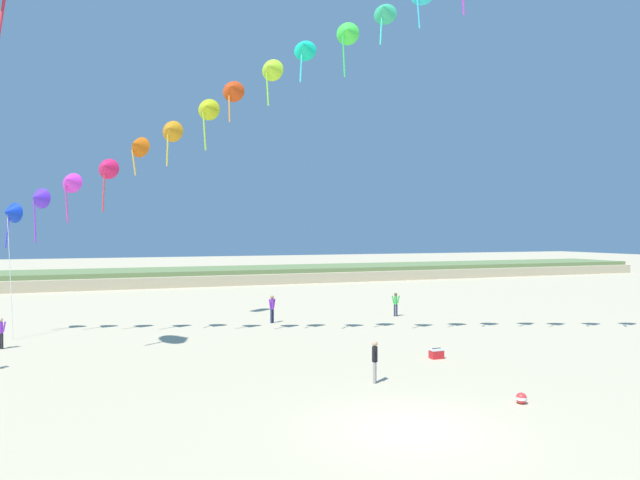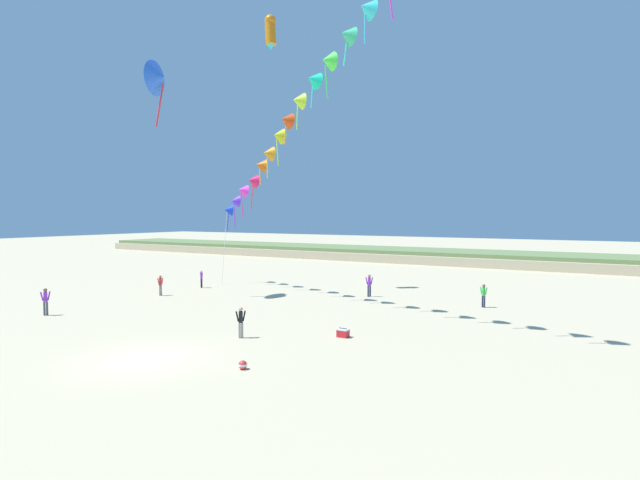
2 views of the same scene
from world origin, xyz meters
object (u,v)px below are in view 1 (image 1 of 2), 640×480
(person_near_left, at_px, (375,359))
(person_far_right, at_px, (272,307))
(person_far_left, at_px, (396,303))
(person_far_center, at_px, (1,331))
(beach_cooler, at_px, (436,354))
(beach_ball, at_px, (521,398))

(person_near_left, relative_size, person_far_right, 0.93)
(person_far_left, relative_size, person_far_center, 1.05)
(person_near_left, relative_size, person_far_center, 1.05)
(person_far_right, distance_m, person_far_center, 14.56)
(beach_cooler, height_order, beach_ball, beach_cooler)
(person_near_left, height_order, beach_ball, person_near_left)
(person_far_left, bearing_deg, beach_cooler, -110.24)
(person_far_right, bearing_deg, beach_cooler, -71.42)
(person_far_center, bearing_deg, person_near_left, -40.40)
(person_far_left, distance_m, beach_cooler, 12.71)
(person_far_right, bearing_deg, beach_ball, -80.88)
(beach_cooler, bearing_deg, beach_ball, -98.86)
(person_far_center, relative_size, beach_cooler, 2.60)
(person_near_left, bearing_deg, beach_cooler, 32.14)
(person_near_left, height_order, beach_cooler, person_near_left)
(person_far_center, distance_m, beach_cooler, 20.48)
(person_near_left, xyz_separation_m, beach_ball, (3.33, -3.96, -0.73))
(person_far_right, bearing_deg, person_near_left, -91.19)
(person_far_right, distance_m, beach_ball, 19.05)
(person_far_right, height_order, beach_cooler, person_far_right)
(person_near_left, height_order, person_far_center, person_near_left)
(person_near_left, xyz_separation_m, beach_cooler, (4.37, 2.75, -0.69))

